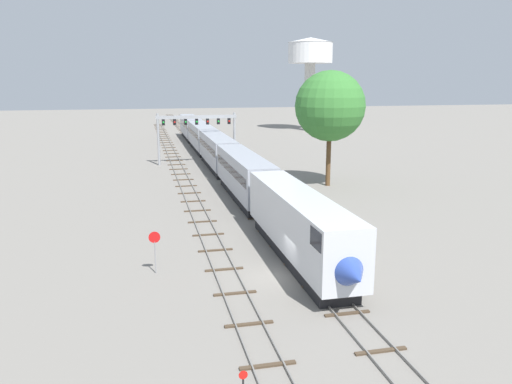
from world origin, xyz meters
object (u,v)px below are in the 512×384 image
object	(u,v)px
passenger_train	(217,151)
trackside_tree_left	(330,106)
signal_gantry	(197,126)
water_tower	(310,57)
stop_sign	(155,246)

from	to	relation	value
passenger_train	trackside_tree_left	distance (m)	19.85
signal_gantry	water_tower	size ratio (longest dim) A/B	0.53
water_tower	trackside_tree_left	world-z (taller)	water_tower
passenger_train	trackside_tree_left	size ratio (longest dim) A/B	7.02
passenger_train	stop_sign	bearing A→B (deg)	-104.36
trackside_tree_left	signal_gantry	bearing A→B (deg)	124.53
passenger_train	stop_sign	xyz separation A→B (m)	(-10.00, -39.06, -0.74)
passenger_train	trackside_tree_left	bearing A→B (deg)	-52.63
passenger_train	signal_gantry	xyz separation A→B (m)	(-2.25, 4.90, 3.10)
stop_sign	water_tower	bearing A→B (deg)	65.41
water_tower	trackside_tree_left	distance (m)	68.82
signal_gantry	water_tower	world-z (taller)	water_tower
water_tower	stop_sign	size ratio (longest dim) A/B	7.86
signal_gantry	passenger_train	bearing A→B (deg)	-65.32
water_tower	stop_sign	distance (m)	99.91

